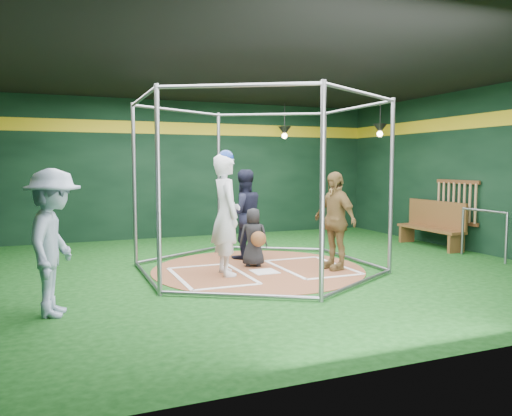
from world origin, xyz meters
name	(u,v)px	position (x,y,z in m)	size (l,w,h in m)	color
room_shell	(258,172)	(0.00, 0.01, 1.75)	(10.10, 9.10, 3.53)	#0D390E
clay_disc	(258,269)	(0.00, 0.00, 0.01)	(3.80, 3.80, 0.01)	brown
home_plate	(265,272)	(0.00, -0.30, 0.02)	(0.43, 0.43, 0.01)	white
batter_box_left	(211,276)	(-0.95, -0.25, 0.02)	(1.17, 1.77, 0.01)	white
batter_box_right	(311,267)	(0.95, -0.25, 0.02)	(1.17, 1.77, 0.01)	white
batting_cage	(258,186)	(0.00, 0.00, 1.50)	(4.05, 4.67, 3.00)	gray
bat_rack	(456,202)	(4.93, 0.40, 1.05)	(0.07, 1.25, 0.98)	brown
pendant_lamp_near	(285,131)	(2.20, 3.60, 2.74)	(0.34, 0.34, 0.90)	black
pendant_lamp_far	(380,129)	(4.00, 2.00, 2.74)	(0.34, 0.34, 0.90)	black
batter_figure	(226,214)	(-0.68, -0.23, 1.05)	(0.52, 0.76, 2.11)	silver
visitor_leopard	(335,220)	(1.27, -0.50, 0.88)	(1.02, 0.43, 1.74)	#A07F44
catcher_figure	(254,237)	(0.01, 0.23, 0.55)	(0.62, 0.65, 1.08)	black
umpire	(243,214)	(0.11, 1.06, 0.90)	(0.86, 0.67, 1.77)	black
bystander_blue	(54,242)	(-3.38, -1.58, 0.92)	(1.19, 0.68, 1.84)	#8B9EB8
dugout_bench	(433,223)	(4.63, 0.78, 0.54)	(0.42, 1.81, 1.06)	brown
steel_railing	(484,226)	(4.55, -0.74, 0.66)	(0.05, 1.15, 0.99)	gray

